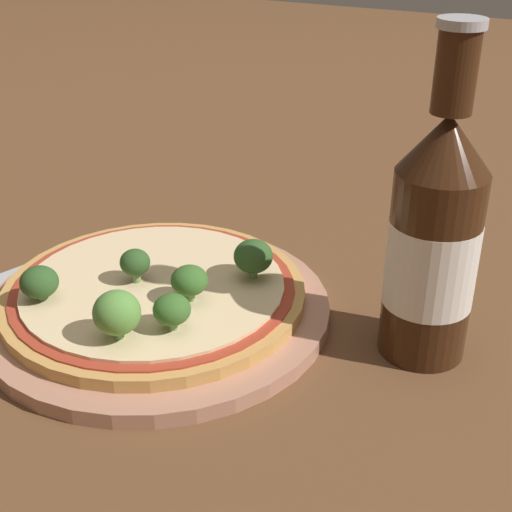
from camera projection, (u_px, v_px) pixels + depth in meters
name	position (u px, v px, depth m)	size (l,w,h in m)	color
ground_plane	(179.00, 298.00, 0.59)	(3.00, 3.00, 0.00)	brown
plate	(162.00, 309.00, 0.56)	(0.27, 0.27, 0.01)	tan
pizza	(154.00, 291.00, 0.56)	(0.24, 0.24, 0.01)	tan
broccoli_floret_0	(39.00, 282.00, 0.53)	(0.03, 0.03, 0.03)	#6B8E51
broccoli_floret_1	(135.00, 263.00, 0.56)	(0.02, 0.02, 0.03)	#6B8E51
broccoli_floret_2	(189.00, 281.00, 0.53)	(0.03, 0.03, 0.03)	#6B8E51
broccoli_floret_3	(117.00, 313.00, 0.48)	(0.03, 0.03, 0.04)	#6B8E51
broccoli_floret_4	(253.00, 257.00, 0.56)	(0.03, 0.03, 0.03)	#6B8E51
broccoli_floret_5	(172.00, 310.00, 0.50)	(0.03, 0.03, 0.03)	#6B8E51
beer_bottle	(434.00, 240.00, 0.49)	(0.06, 0.06, 0.24)	#381E0F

